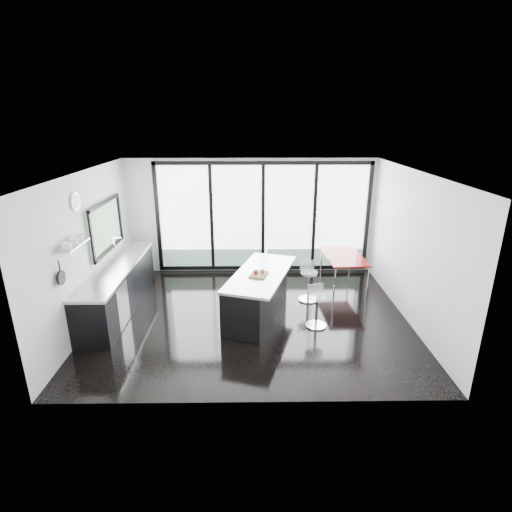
{
  "coord_description": "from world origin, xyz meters",
  "views": [
    {
      "loc": [
        0.0,
        -7.01,
        3.7
      ],
      "look_at": [
        0.1,
        0.3,
        1.15
      ],
      "focal_mm": 28.0,
      "sensor_mm": 36.0,
      "label": 1
    }
  ],
  "objects_px": {
    "bar_stool_near": "(317,311)",
    "red_table": "(343,271)",
    "island": "(257,293)",
    "bar_stool_far": "(309,286)"
  },
  "relations": [
    {
      "from": "island",
      "to": "red_table",
      "type": "height_order",
      "value": "island"
    },
    {
      "from": "island",
      "to": "red_table",
      "type": "bearing_deg",
      "value": 34.04
    },
    {
      "from": "bar_stool_near",
      "to": "bar_stool_far",
      "type": "relative_size",
      "value": 0.94
    },
    {
      "from": "bar_stool_far",
      "to": "red_table",
      "type": "bearing_deg",
      "value": 24.83
    },
    {
      "from": "red_table",
      "to": "island",
      "type": "bearing_deg",
      "value": -145.96
    },
    {
      "from": "bar_stool_near",
      "to": "red_table",
      "type": "xyz_separation_m",
      "value": [
        0.88,
        1.84,
        0.07
      ]
    },
    {
      "from": "island",
      "to": "bar_stool_far",
      "type": "xyz_separation_m",
      "value": [
        1.09,
        0.62,
        -0.13
      ]
    },
    {
      "from": "bar_stool_far",
      "to": "red_table",
      "type": "relative_size",
      "value": 0.46
    },
    {
      "from": "island",
      "to": "bar_stool_near",
      "type": "height_order",
      "value": "island"
    },
    {
      "from": "island",
      "to": "red_table",
      "type": "distance_m",
      "value": 2.38
    }
  ]
}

